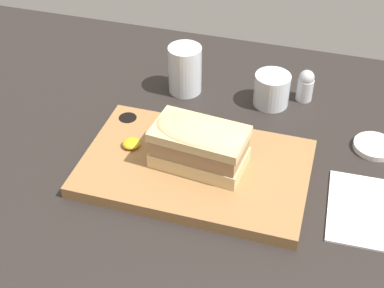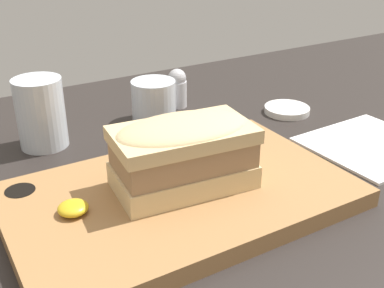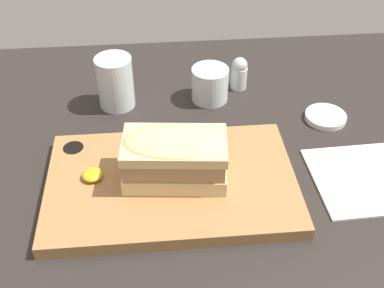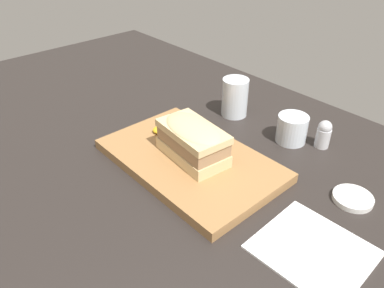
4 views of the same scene
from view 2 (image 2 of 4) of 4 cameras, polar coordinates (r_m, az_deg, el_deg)
dining_table at (r=59.50cm, az=-0.70°, el=-6.98°), size 190.09×95.67×2.00cm
serving_board at (r=56.87cm, az=-1.53°, el=-6.16°), size 39.33×24.71×2.28cm
sandwich at (r=54.63cm, az=-1.06°, el=-0.80°), size 16.61×10.39×8.41cm
mustard_dollop at (r=52.95cm, az=-13.91°, el=-7.38°), size 3.29×3.29×1.32cm
water_glass at (r=73.03cm, az=-17.42°, el=3.03°), size 6.97×6.97×10.28cm
wine_glass at (r=79.48cm, az=-4.55°, el=4.93°), size 7.27×7.27×6.77cm
napkin at (r=75.85cm, az=20.51°, el=-0.12°), size 18.16×16.90×0.40cm
salt_shaker at (r=85.06cm, az=-1.76°, el=6.67°), size 3.35×3.35×6.88cm
condiment_dish at (r=84.73cm, az=11.18°, el=4.00°), size 7.73×7.73×1.09cm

